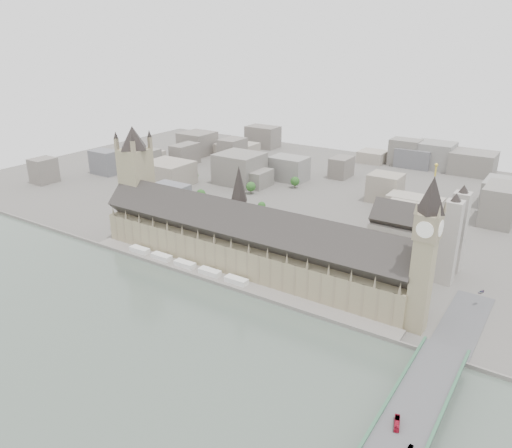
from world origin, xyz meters
The scene contains 16 objects.
ground centered at (0.00, 0.00, 0.00)m, with size 900.00×900.00×0.00m, color #595651.
river_thames centered at (0.00, -165.00, 0.00)m, with size 600.00×600.00×0.00m, color #445147.
embankment_wall centered at (0.00, -15.00, 1.50)m, with size 600.00×1.50×3.00m, color slate.
river_terrace centered at (0.00, -7.50, 1.00)m, with size 270.00×15.00×2.00m, color slate.
terrace_tents centered at (-40.00, -7.00, 4.00)m, with size 118.00×7.00×4.00m.
palace_of_westminster centered at (0.00, 19.70, 22.71)m, with size 265.00×40.73×55.44m.
elizabeth_tower centered at (138.00, 8.00, 58.09)m, with size 17.00×17.00×107.50m.
victoria_tower centered at (-122.00, 26.00, 55.20)m, with size 30.00×30.00×100.00m.
central_tower centered at (-10.00, 26.00, 57.92)m, with size 13.00×13.00×48.00m.
westminster_bridge centered at (162.00, -87.50, 5.12)m, with size 25.00×325.00×10.25m, color #474749.
westminster_abbey centered at (110.92, 95.00, 25.08)m, with size 68.00×36.00×64.00m.
city_skyline_inland centered at (0.00, 245.00, 19.00)m, with size 720.00×360.00×38.00m, color gray, non-canonical shape.
park_trees centered at (-10.00, 60.00, 7.50)m, with size 110.00×30.00×15.00m, color #214F1C, non-canonical shape.
red_bus_north centered at (158.77, -90.85, 11.63)m, with size 2.32×9.90×2.76m, color #AC132A.
car_silver centered at (167.98, -101.38, 11.00)m, with size 1.58×4.54×1.50m, color gray.
car_approach centered at (166.33, 60.00, 10.98)m, with size 2.05×5.05×1.46m, color gray.
Camera 1 is at (202.94, -273.02, 176.33)m, focal length 35.00 mm.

